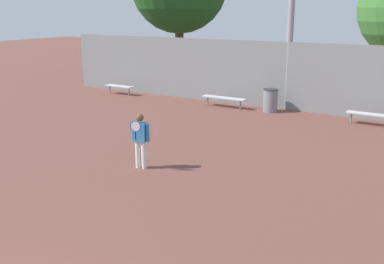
{
  "coord_description": "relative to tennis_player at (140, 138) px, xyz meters",
  "views": [
    {
      "loc": [
        5.47,
        -2.35,
        4.23
      ],
      "look_at": [
        -0.91,
        8.09,
        0.88
      ],
      "focal_mm": 42.0,
      "sensor_mm": 36.0,
      "label": 1
    }
  ],
  "objects": [
    {
      "name": "back_fence",
      "position": [
        1.81,
        9.24,
        0.59
      ],
      "size": [
        26.08,
        0.06,
        2.9
      ],
      "color": "gray",
      "rests_on": "ground_plane"
    },
    {
      "name": "tennis_player",
      "position": [
        0.0,
        0.0,
        0.0
      ],
      "size": [
        0.53,
        0.45,
        1.53
      ],
      "rotation": [
        0.0,
        0.0,
        0.2
      ],
      "color": "silver",
      "rests_on": "ground_plane"
    },
    {
      "name": "bench_courtside_far",
      "position": [
        -7.76,
        8.24,
        -0.45
      ],
      "size": [
        1.61,
        0.4,
        0.45
      ],
      "color": "silver",
      "rests_on": "ground_plane"
    },
    {
      "name": "bench_courtside_near",
      "position": [
        -1.73,
        8.24,
        -0.45
      ],
      "size": [
        2.05,
        0.4,
        0.45
      ],
      "color": "silver",
      "rests_on": "ground_plane"
    },
    {
      "name": "bench_adjacent_court",
      "position": [
        4.49,
        8.24,
        -0.45
      ],
      "size": [
        1.8,
        0.4,
        0.45
      ],
      "color": "silver",
      "rests_on": "ground_plane"
    },
    {
      "name": "trash_bin",
      "position": [
        0.35,
        8.51,
        -0.37
      ],
      "size": [
        0.64,
        0.64,
        0.98
      ],
      "color": "gray",
      "rests_on": "ground_plane"
    }
  ]
}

